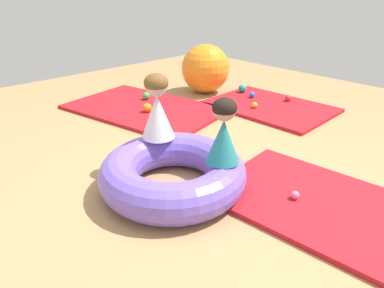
{
  "coord_description": "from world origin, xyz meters",
  "views": [
    {
      "loc": [
        1.73,
        -1.61,
        1.48
      ],
      "look_at": [
        -0.06,
        0.07,
        0.33
      ],
      "focal_mm": 32.76,
      "sensor_mm": 36.0,
      "label": 1
    }
  ],
  "objects_px": {
    "play_ball_orange": "(147,108)",
    "exercise_ball_large": "(205,69)",
    "play_ball_blue": "(252,95)",
    "inflatable_cushion": "(173,173)",
    "play_ball_pink": "(295,195)",
    "child_in_white": "(157,107)",
    "play_ball_red": "(288,98)",
    "child_in_teal": "(224,132)",
    "play_ball_teal": "(242,88)",
    "play_ball_yellow": "(255,105)",
    "play_ball_green": "(146,96)"
  },
  "relations": [
    {
      "from": "play_ball_yellow",
      "to": "play_ball_orange",
      "type": "relative_size",
      "value": 0.65
    },
    {
      "from": "child_in_white",
      "to": "play_ball_green",
      "type": "bearing_deg",
      "value": -100.71
    },
    {
      "from": "inflatable_cushion",
      "to": "child_in_teal",
      "type": "height_order",
      "value": "child_in_teal"
    },
    {
      "from": "play_ball_blue",
      "to": "play_ball_red",
      "type": "xyz_separation_m",
      "value": [
        0.41,
        0.23,
        0.0
      ]
    },
    {
      "from": "play_ball_pink",
      "to": "exercise_ball_large",
      "type": "distance_m",
      "value": 2.88
    },
    {
      "from": "child_in_teal",
      "to": "child_in_white",
      "type": "bearing_deg",
      "value": 6.71
    },
    {
      "from": "inflatable_cushion",
      "to": "play_ball_red",
      "type": "height_order",
      "value": "inflatable_cushion"
    },
    {
      "from": "inflatable_cushion",
      "to": "play_ball_green",
      "type": "distance_m",
      "value": 2.19
    },
    {
      "from": "play_ball_red",
      "to": "exercise_ball_large",
      "type": "distance_m",
      "value": 1.23
    },
    {
      "from": "play_ball_pink",
      "to": "exercise_ball_large",
      "type": "height_order",
      "value": "exercise_ball_large"
    },
    {
      "from": "play_ball_orange",
      "to": "play_ball_green",
      "type": "height_order",
      "value": "play_ball_orange"
    },
    {
      "from": "play_ball_blue",
      "to": "play_ball_red",
      "type": "distance_m",
      "value": 0.47
    },
    {
      "from": "play_ball_green",
      "to": "play_ball_pink",
      "type": "distance_m",
      "value": 2.7
    },
    {
      "from": "inflatable_cushion",
      "to": "play_ball_orange",
      "type": "height_order",
      "value": "inflatable_cushion"
    },
    {
      "from": "play_ball_teal",
      "to": "child_in_white",
      "type": "bearing_deg",
      "value": -68.05
    },
    {
      "from": "play_ball_yellow",
      "to": "play_ball_red",
      "type": "relative_size",
      "value": 0.83
    },
    {
      "from": "play_ball_teal",
      "to": "play_ball_yellow",
      "type": "bearing_deg",
      "value": -37.33
    },
    {
      "from": "child_in_white",
      "to": "play_ball_yellow",
      "type": "distance_m",
      "value": 1.86
    },
    {
      "from": "inflatable_cushion",
      "to": "play_ball_pink",
      "type": "xyz_separation_m",
      "value": [
        0.75,
        0.52,
        -0.08
      ]
    },
    {
      "from": "play_ball_blue",
      "to": "play_ball_pink",
      "type": "bearing_deg",
      "value": -44.59
    },
    {
      "from": "inflatable_cushion",
      "to": "exercise_ball_large",
      "type": "relative_size",
      "value": 1.64
    },
    {
      "from": "child_in_white",
      "to": "exercise_ball_large",
      "type": "bearing_deg",
      "value": -122.82
    },
    {
      "from": "play_ball_yellow",
      "to": "play_ball_pink",
      "type": "xyz_separation_m",
      "value": [
        1.44,
        -1.39,
        -0.0
      ]
    },
    {
      "from": "child_in_teal",
      "to": "play_ball_teal",
      "type": "xyz_separation_m",
      "value": [
        -1.53,
        2.11,
        -0.43
      ]
    },
    {
      "from": "child_in_white",
      "to": "play_ball_pink",
      "type": "height_order",
      "value": "child_in_white"
    },
    {
      "from": "play_ball_blue",
      "to": "inflatable_cushion",
      "type": "bearing_deg",
      "value": -66.31
    },
    {
      "from": "play_ball_yellow",
      "to": "play_ball_red",
      "type": "distance_m",
      "value": 0.55
    },
    {
      "from": "child_in_white",
      "to": "inflatable_cushion",
      "type": "bearing_deg",
      "value": 89.75
    },
    {
      "from": "play_ball_teal",
      "to": "play_ball_red",
      "type": "bearing_deg",
      "value": 10.73
    },
    {
      "from": "play_ball_orange",
      "to": "child_in_teal",
      "type": "bearing_deg",
      "value": -19.63
    },
    {
      "from": "child_in_teal",
      "to": "child_in_white",
      "type": "distance_m",
      "value": 0.66
    },
    {
      "from": "child_in_white",
      "to": "play_ball_red",
      "type": "height_order",
      "value": "child_in_white"
    },
    {
      "from": "play_ball_blue",
      "to": "exercise_ball_large",
      "type": "bearing_deg",
      "value": -165.74
    },
    {
      "from": "play_ball_teal",
      "to": "exercise_ball_large",
      "type": "xyz_separation_m",
      "value": [
        -0.46,
        -0.28,
        0.25
      ]
    },
    {
      "from": "child_in_teal",
      "to": "play_ball_teal",
      "type": "relative_size",
      "value": 4.33
    },
    {
      "from": "play_ball_yellow",
      "to": "play_ball_blue",
      "type": "relative_size",
      "value": 0.89
    },
    {
      "from": "play_ball_yellow",
      "to": "exercise_ball_large",
      "type": "distance_m",
      "value": 1.04
    },
    {
      "from": "play_ball_pink",
      "to": "play_ball_orange",
      "type": "bearing_deg",
      "value": 171.66
    },
    {
      "from": "child_in_teal",
      "to": "play_ball_orange",
      "type": "relative_size",
      "value": 4.37
    },
    {
      "from": "play_ball_green",
      "to": "play_ball_red",
      "type": "height_order",
      "value": "play_ball_green"
    },
    {
      "from": "play_ball_yellow",
      "to": "exercise_ball_large",
      "type": "bearing_deg",
      "value": 172.76
    },
    {
      "from": "child_in_teal",
      "to": "play_ball_pink",
      "type": "distance_m",
      "value": 0.7
    },
    {
      "from": "play_ball_yellow",
      "to": "play_ball_green",
      "type": "relative_size",
      "value": 0.74
    },
    {
      "from": "inflatable_cushion",
      "to": "play_ball_yellow",
      "type": "bearing_deg",
      "value": 109.86
    },
    {
      "from": "child_in_teal",
      "to": "play_ball_blue",
      "type": "bearing_deg",
      "value": -56.68
    },
    {
      "from": "play_ball_orange",
      "to": "exercise_ball_large",
      "type": "bearing_deg",
      "value": 99.81
    },
    {
      "from": "child_in_white",
      "to": "exercise_ball_large",
      "type": "height_order",
      "value": "child_in_white"
    },
    {
      "from": "play_ball_red",
      "to": "play_ball_pink",
      "type": "bearing_deg",
      "value": -55.83
    },
    {
      "from": "play_ball_blue",
      "to": "play_ball_orange",
      "type": "distance_m",
      "value": 1.46
    },
    {
      "from": "child_in_teal",
      "to": "play_ball_pink",
      "type": "relative_size",
      "value": 7.54
    }
  ]
}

